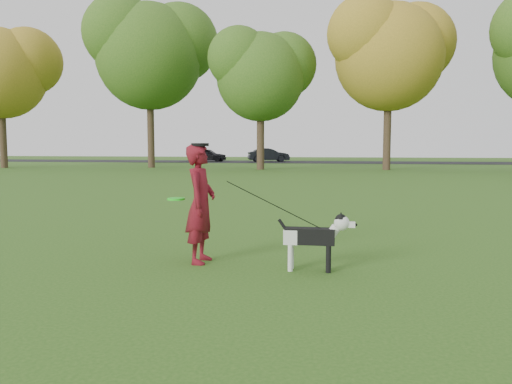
% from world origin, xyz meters
% --- Properties ---
extents(ground, '(120.00, 120.00, 0.00)m').
position_xyz_m(ground, '(0.00, 0.00, 0.00)').
color(ground, '#285116').
rests_on(ground, ground).
extents(road, '(120.00, 7.00, 0.02)m').
position_xyz_m(road, '(0.00, 40.00, 0.01)').
color(road, black).
rests_on(road, ground).
extents(man, '(0.39, 0.58, 1.58)m').
position_xyz_m(man, '(-0.75, 0.03, 0.79)').
color(man, '#5F0D17').
rests_on(man, ground).
extents(dog, '(0.98, 0.20, 0.75)m').
position_xyz_m(dog, '(0.79, -0.18, 0.46)').
color(dog, black).
rests_on(dog, ground).
extents(car_left, '(3.70, 1.64, 1.24)m').
position_xyz_m(car_left, '(-11.46, 40.00, 0.64)').
color(car_left, black).
rests_on(car_left, road).
extents(car_mid, '(4.06, 2.47, 1.26)m').
position_xyz_m(car_mid, '(-5.54, 40.00, 0.65)').
color(car_mid, black).
rests_on(car_mid, road).
extents(man_held_items, '(2.09, 0.36, 1.09)m').
position_xyz_m(man_held_items, '(0.24, -0.10, 0.81)').
color(man_held_items, '#1FEA1D').
rests_on(man_held_items, ground).
extents(tree_row, '(51.74, 8.86, 12.01)m').
position_xyz_m(tree_row, '(-1.43, 26.07, 7.41)').
color(tree_row, '#38281C').
rests_on(tree_row, ground).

